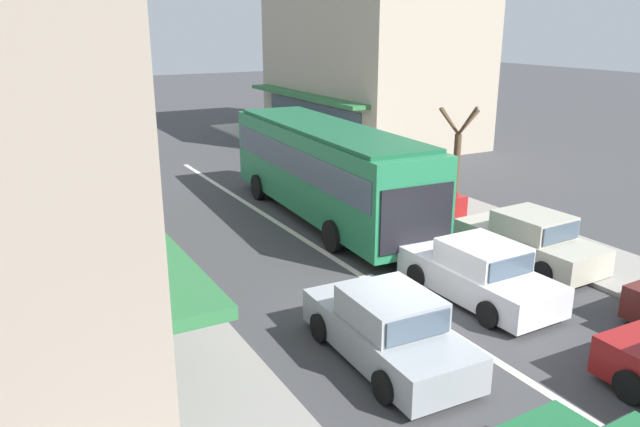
{
  "coord_description": "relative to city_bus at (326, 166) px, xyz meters",
  "views": [
    {
      "loc": [
        -8.49,
        -10.55,
        6.53
      ],
      "look_at": [
        -0.1,
        4.56,
        1.2
      ],
      "focal_mm": 35.0,
      "sensor_mm": 36.0,
      "label": 1
    }
  ],
  "objects": [
    {
      "name": "parked_wagon_kerb_third",
      "position": [
        3.1,
        -0.53,
        -1.14
      ],
      "size": [
        1.94,
        4.5,
        1.58
      ],
      "color": "maroon",
      "rests_on": "ground"
    },
    {
      "name": "kerb_right",
      "position": [
        4.52,
        -1.33,
        -1.82
      ],
      "size": [
        2.8,
        44.0,
        0.12
      ],
      "primitive_type": "cube",
      "color": "gray",
      "rests_on": "ground"
    },
    {
      "name": "traffic_light_downstreet",
      "position": [
        -5.51,
        9.99,
        0.97
      ],
      "size": [
        0.33,
        0.24,
        4.2
      ],
      "color": "gray",
      "rests_on": "ground"
    },
    {
      "name": "sedan_queue_far_back",
      "position": [
        0.04,
        -7.47,
        -1.22
      ],
      "size": [
        1.96,
        4.23,
        1.47
      ],
      "color": "silver",
      "rests_on": "ground"
    },
    {
      "name": "building_right_far",
      "position": [
        9.8,
        12.39,
        3.18
      ],
      "size": [
        8.54,
        12.78,
        10.14
      ],
      "color": "#B2A38E",
      "rests_on": "ground"
    },
    {
      "name": "lane_centre_line",
      "position": [
        -1.68,
        -3.33,
        -1.88
      ],
      "size": [
        0.2,
        28.0,
        0.01
      ],
      "primitive_type": "cube",
      "color": "silver",
      "rests_on": "ground"
    },
    {
      "name": "city_bus",
      "position": [
        0.0,
        0.0,
        0.0
      ],
      "size": [
        3.18,
        10.98,
        3.23
      ],
      "color": "#237A4C",
      "rests_on": "ground"
    },
    {
      "name": "pedestrian_with_handbag_near",
      "position": [
        -6.7,
        5.94,
        -0.81
      ],
      "size": [
        0.62,
        0.47,
        1.63
      ],
      "color": "#4C4742",
      "rests_on": "sidewalk_left"
    },
    {
      "name": "parked_sedan_kerb_rear",
      "position": [
        2.89,
        5.58,
        -1.22
      ],
      "size": [
        1.92,
        4.21,
        1.47
      ],
      "color": "#B7B29E",
      "rests_on": "ground"
    },
    {
      "name": "ground_plane",
      "position": [
        -1.68,
        -7.33,
        -1.88
      ],
      "size": [
        140.0,
        140.0,
        0.0
      ],
      "primitive_type": "plane",
      "color": "#3F3F42"
    },
    {
      "name": "sedan_behind_bus_mid",
      "position": [
        -3.57,
        -8.77,
        -1.22
      ],
      "size": [
        2.01,
        4.26,
        1.47
      ],
      "color": "#9EA3A8",
      "rests_on": "ground"
    },
    {
      "name": "sidewalk_left",
      "position": [
        -8.48,
        -1.33,
        -1.81
      ],
      "size": [
        5.2,
        44.0,
        0.14
      ],
      "primitive_type": "cube",
      "color": "gray",
      "rests_on": "ground"
    },
    {
      "name": "street_tree_right",
      "position": [
        4.18,
        -1.75,
        -0.02
      ],
      "size": [
        1.78,
        1.81,
        3.9
      ],
      "color": "brown",
      "rests_on": "ground"
    },
    {
      "name": "parked_sedan_kerb_second",
      "position": [
        2.95,
        -6.34,
        -1.22
      ],
      "size": [
        2.02,
        4.26,
        1.47
      ],
      "color": "#B7B29E",
      "rests_on": "ground"
    }
  ]
}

